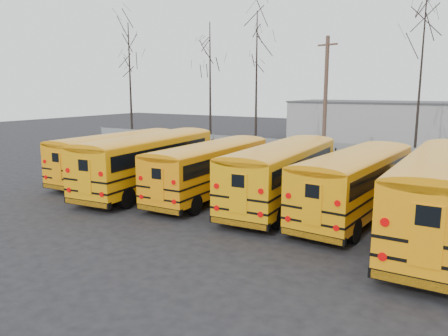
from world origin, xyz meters
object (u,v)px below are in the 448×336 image
Objects in this scene: bus_f at (446,189)px; bus_d at (284,169)px; bus_e at (358,178)px; bus_a at (119,152)px; bus_b at (151,157)px; bus_c at (212,165)px; utility_pole_left at (325,100)px.

bus_d is at bearing 166.99° from bus_f.
bus_e is 0.89× the size of bus_f.
bus_a is 0.95× the size of bus_d.
bus_b is 3.60m from bus_c.
bus_a is 17.73m from bus_f.
bus_f is (14.21, -0.72, 0.12)m from bus_b.
bus_e is 13.82m from utility_pole_left.
utility_pole_left reaches higher than bus_f.
utility_pole_left is (-9.16, 13.77, 2.71)m from bus_f.
bus_f is at bearing -7.09° from bus_a.
bus_c is (3.56, 0.54, -0.17)m from bus_b.
bus_a is 10.75m from bus_d.
bus_f is at bearing -39.57° from utility_pole_left.
bus_d reaches higher than bus_e.
bus_d is 3.41m from bus_e.
bus_c is at bearing -174.05° from bus_e.
bus_f reaches higher than bus_a.
bus_b is at bearing -176.71° from bus_d.
bus_e is at bearing 156.13° from bus_f.
bus_f reaches higher than bus_b.
bus_a is 1.01× the size of bus_c.
bus_e reaches higher than bus_a.
bus_a is 7.00m from bus_c.
bus_c is at bearing -5.83° from bus_a.
bus_b reaches higher than bus_c.
bus_a is at bearing 156.88° from bus_b.
bus_b is 1.24× the size of utility_pole_left.
bus_d is 1.03× the size of bus_e.
utility_pole_left is at bearing 123.40° from bus_f.
bus_b is 1.04× the size of bus_d.
bus_b is 0.95× the size of bus_f.
bus_f is (17.63, -1.82, 0.26)m from bus_a.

